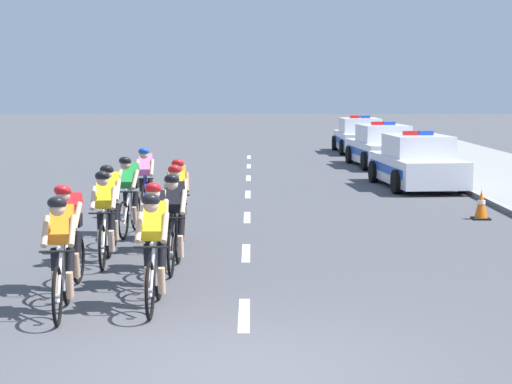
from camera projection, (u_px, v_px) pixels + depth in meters
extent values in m
plane|color=#4C4C51|center=(242.00, 371.00, 8.56)|extent=(160.00, 160.00, 0.00)
cube|color=#9E9E99|center=(471.00, 192.00, 22.48)|extent=(0.16, 60.00, 0.13)
cube|color=white|center=(244.00, 315.00, 10.68)|extent=(0.14, 1.60, 0.01)
cube|color=white|center=(246.00, 253.00, 14.65)|extent=(0.14, 1.60, 0.01)
cube|color=white|center=(247.00, 217.00, 18.62)|extent=(0.14, 1.60, 0.01)
cube|color=white|center=(248.00, 194.00, 22.59)|extent=(0.14, 1.60, 0.01)
cube|color=white|center=(248.00, 178.00, 26.56)|extent=(0.14, 1.60, 0.01)
cube|color=white|center=(249.00, 166.00, 30.53)|extent=(0.14, 1.60, 0.01)
cube|color=white|center=(249.00, 157.00, 34.50)|extent=(0.14, 1.60, 0.01)
torus|color=black|center=(57.00, 296.00, 10.14)|extent=(0.11, 0.72, 0.72)
cylinder|color=#99999E|center=(57.00, 296.00, 10.14)|extent=(0.07, 0.07, 0.06)
torus|color=black|center=(67.00, 278.00, 11.13)|extent=(0.11, 0.72, 0.72)
cylinder|color=#99999E|center=(67.00, 278.00, 11.13)|extent=(0.07, 0.07, 0.06)
cylinder|color=white|center=(61.00, 244.00, 10.52)|extent=(0.09, 0.55, 0.04)
cylinder|color=white|center=(60.00, 273.00, 10.39)|extent=(0.09, 0.48, 0.63)
cylinder|color=white|center=(63.00, 265.00, 10.75)|extent=(0.04, 0.04, 0.65)
cylinder|color=black|center=(57.00, 251.00, 10.18)|extent=(0.42, 0.07, 0.03)
cube|color=black|center=(63.00, 238.00, 10.71)|extent=(0.12, 0.23, 0.05)
cube|color=orange|center=(61.00, 224.00, 10.56)|extent=(0.33, 0.57, 0.45)
cube|color=black|center=(62.00, 235.00, 10.70)|extent=(0.30, 0.23, 0.18)
cylinder|color=black|center=(70.00, 263.00, 10.70)|extent=(0.13, 0.23, 0.40)
cylinder|color=tan|center=(70.00, 285.00, 10.65)|extent=(0.10, 0.16, 0.36)
cylinder|color=black|center=(55.00, 263.00, 10.68)|extent=(0.13, 0.18, 0.40)
cylinder|color=tan|center=(55.00, 286.00, 10.64)|extent=(0.10, 0.13, 0.36)
cylinder|color=tan|center=(72.00, 231.00, 10.37)|extent=(0.11, 0.41, 0.35)
cylinder|color=tan|center=(45.00, 231.00, 10.34)|extent=(0.11, 0.41, 0.35)
sphere|color=tan|center=(57.00, 208.00, 10.24)|extent=(0.19, 0.19, 0.19)
ellipsoid|color=black|center=(57.00, 203.00, 10.22)|extent=(0.26, 0.33, 0.24)
torus|color=black|center=(150.00, 291.00, 10.41)|extent=(0.05, 0.72, 0.72)
cylinder|color=#99999E|center=(150.00, 291.00, 10.41)|extent=(0.06, 0.06, 0.06)
torus|color=black|center=(159.00, 273.00, 11.41)|extent=(0.05, 0.72, 0.72)
cylinder|color=#99999E|center=(159.00, 273.00, 11.41)|extent=(0.06, 0.06, 0.06)
cylinder|color=silver|center=(154.00, 240.00, 10.79)|extent=(0.04, 0.55, 0.04)
cylinder|color=silver|center=(152.00, 269.00, 10.66)|extent=(0.04, 0.48, 0.63)
cylinder|color=silver|center=(156.00, 261.00, 11.03)|extent=(0.04, 0.04, 0.65)
cylinder|color=black|center=(150.00, 247.00, 10.45)|extent=(0.42, 0.03, 0.03)
cube|color=black|center=(155.00, 235.00, 10.99)|extent=(0.10, 0.22, 0.05)
cube|color=yellow|center=(154.00, 221.00, 10.84)|extent=(0.28, 0.54, 0.47)
cube|color=black|center=(155.00, 232.00, 10.97)|extent=(0.28, 0.20, 0.18)
cylinder|color=black|center=(162.00, 259.00, 10.96)|extent=(0.11, 0.22, 0.40)
cylinder|color=tan|center=(162.00, 280.00, 10.92)|extent=(0.09, 0.15, 0.36)
cylinder|color=black|center=(148.00, 259.00, 10.96)|extent=(0.11, 0.17, 0.40)
cylinder|color=tan|center=(148.00, 280.00, 10.92)|extent=(0.09, 0.12, 0.36)
cylinder|color=tan|center=(165.00, 227.00, 10.63)|extent=(0.08, 0.40, 0.35)
cylinder|color=tan|center=(139.00, 227.00, 10.63)|extent=(0.08, 0.40, 0.35)
sphere|color=tan|center=(151.00, 205.00, 10.51)|extent=(0.19, 0.19, 0.19)
ellipsoid|color=black|center=(151.00, 200.00, 10.49)|extent=(0.23, 0.32, 0.24)
torus|color=black|center=(61.00, 274.00, 11.35)|extent=(0.06, 0.72, 0.72)
cylinder|color=#99999E|center=(61.00, 274.00, 11.35)|extent=(0.06, 0.06, 0.06)
torus|color=black|center=(78.00, 259.00, 12.34)|extent=(0.06, 0.72, 0.72)
cylinder|color=#99999E|center=(78.00, 259.00, 12.34)|extent=(0.06, 0.06, 0.06)
cylinder|color=white|center=(68.00, 228.00, 11.73)|extent=(0.05, 0.55, 0.04)
cylinder|color=white|center=(66.00, 254.00, 11.60)|extent=(0.05, 0.48, 0.63)
cylinder|color=white|center=(72.00, 247.00, 11.97)|extent=(0.04, 0.04, 0.65)
cylinder|color=black|center=(62.00, 234.00, 11.39)|extent=(0.42, 0.04, 0.03)
cube|color=black|center=(71.00, 223.00, 11.92)|extent=(0.11, 0.22, 0.05)
cube|color=red|center=(69.00, 210.00, 11.78)|extent=(0.29, 0.56, 0.45)
cube|color=black|center=(71.00, 220.00, 11.91)|extent=(0.29, 0.21, 0.18)
cylinder|color=black|center=(77.00, 245.00, 11.90)|extent=(0.12, 0.23, 0.40)
cylinder|color=tan|center=(77.00, 265.00, 11.85)|extent=(0.09, 0.16, 0.36)
cylinder|color=black|center=(64.00, 245.00, 11.90)|extent=(0.11, 0.17, 0.40)
cylinder|color=tan|center=(64.00, 265.00, 11.86)|extent=(0.09, 0.12, 0.36)
cylinder|color=tan|center=(77.00, 216.00, 11.56)|extent=(0.09, 0.40, 0.35)
cylinder|color=tan|center=(53.00, 216.00, 11.57)|extent=(0.09, 0.40, 0.35)
sphere|color=tan|center=(63.00, 195.00, 11.45)|extent=(0.19, 0.19, 0.19)
ellipsoid|color=red|center=(63.00, 191.00, 11.43)|extent=(0.24, 0.32, 0.24)
torus|color=black|center=(153.00, 269.00, 11.62)|extent=(0.09, 0.73, 0.72)
cylinder|color=#99999E|center=(153.00, 269.00, 11.62)|extent=(0.06, 0.06, 0.06)
torus|color=black|center=(157.00, 255.00, 12.61)|extent=(0.09, 0.73, 0.72)
cylinder|color=#99999E|center=(157.00, 255.00, 12.61)|extent=(0.06, 0.06, 0.06)
cylinder|color=black|center=(155.00, 225.00, 12.00)|extent=(0.07, 0.55, 0.04)
cylinder|color=black|center=(154.00, 250.00, 11.87)|extent=(0.07, 0.48, 0.63)
cylinder|color=black|center=(156.00, 244.00, 12.24)|extent=(0.04, 0.04, 0.65)
cylinder|color=black|center=(153.00, 231.00, 11.66)|extent=(0.42, 0.05, 0.03)
cube|color=black|center=(155.00, 220.00, 12.19)|extent=(0.11, 0.23, 0.05)
cube|color=black|center=(155.00, 207.00, 12.05)|extent=(0.31, 0.56, 0.45)
cube|color=black|center=(155.00, 217.00, 12.18)|extent=(0.29, 0.22, 0.18)
cylinder|color=black|center=(162.00, 242.00, 12.18)|extent=(0.12, 0.23, 0.40)
cylinder|color=beige|center=(162.00, 261.00, 12.13)|extent=(0.10, 0.16, 0.36)
cylinder|color=black|center=(149.00, 242.00, 12.17)|extent=(0.12, 0.17, 0.40)
cylinder|color=beige|center=(149.00, 261.00, 12.12)|extent=(0.10, 0.13, 0.36)
cylinder|color=beige|center=(165.00, 213.00, 11.85)|extent=(0.10, 0.40, 0.35)
cylinder|color=beige|center=(142.00, 213.00, 11.83)|extent=(0.10, 0.40, 0.35)
sphere|color=beige|center=(153.00, 193.00, 11.72)|extent=(0.19, 0.19, 0.19)
ellipsoid|color=red|center=(153.00, 188.00, 11.70)|extent=(0.25, 0.33, 0.24)
torus|color=black|center=(102.00, 247.00, 13.21)|extent=(0.08, 0.73, 0.72)
cylinder|color=#99999E|center=(102.00, 247.00, 13.21)|extent=(0.06, 0.06, 0.06)
torus|color=black|center=(109.00, 236.00, 14.20)|extent=(0.08, 0.73, 0.72)
cylinder|color=#99999E|center=(109.00, 236.00, 14.20)|extent=(0.06, 0.06, 0.06)
cylinder|color=white|center=(105.00, 209.00, 13.59)|extent=(0.07, 0.55, 0.04)
cylinder|color=white|center=(104.00, 231.00, 13.45)|extent=(0.07, 0.48, 0.63)
cylinder|color=white|center=(107.00, 226.00, 13.82)|extent=(0.04, 0.04, 0.65)
cylinder|color=black|center=(102.00, 213.00, 13.24)|extent=(0.42, 0.05, 0.03)
cube|color=black|center=(106.00, 205.00, 13.78)|extent=(0.11, 0.23, 0.05)
cube|color=yellow|center=(105.00, 193.00, 13.63)|extent=(0.31, 0.56, 0.46)
cube|color=black|center=(106.00, 202.00, 13.77)|extent=(0.29, 0.22, 0.18)
cylinder|color=black|center=(112.00, 224.00, 13.77)|extent=(0.12, 0.23, 0.40)
cylinder|color=beige|center=(112.00, 241.00, 13.72)|extent=(0.10, 0.16, 0.36)
cylinder|color=black|center=(101.00, 224.00, 13.75)|extent=(0.12, 0.17, 0.40)
cylinder|color=beige|center=(100.00, 241.00, 13.71)|extent=(0.10, 0.13, 0.36)
cylinder|color=beige|center=(114.00, 198.00, 13.44)|extent=(0.10, 0.40, 0.35)
cylinder|color=beige|center=(93.00, 198.00, 13.42)|extent=(0.10, 0.40, 0.35)
sphere|color=beige|center=(103.00, 180.00, 13.31)|extent=(0.19, 0.19, 0.19)
ellipsoid|color=black|center=(102.00, 176.00, 13.29)|extent=(0.25, 0.33, 0.24)
torus|color=black|center=(171.00, 253.00, 12.74)|extent=(0.06, 0.72, 0.72)
cylinder|color=#99999E|center=(171.00, 253.00, 12.74)|extent=(0.06, 0.06, 0.06)
torus|color=black|center=(178.00, 241.00, 13.73)|extent=(0.06, 0.72, 0.72)
cylinder|color=#99999E|center=(178.00, 241.00, 13.73)|extent=(0.06, 0.06, 0.06)
cylinder|color=black|center=(174.00, 213.00, 13.12)|extent=(0.05, 0.55, 0.04)
cylinder|color=black|center=(173.00, 236.00, 12.99)|extent=(0.05, 0.48, 0.63)
cylinder|color=black|center=(176.00, 231.00, 13.36)|extent=(0.04, 0.04, 0.65)
cylinder|color=black|center=(171.00, 218.00, 12.78)|extent=(0.42, 0.04, 0.03)
cube|color=black|center=(175.00, 209.00, 13.32)|extent=(0.11, 0.22, 0.05)
cube|color=black|center=(174.00, 197.00, 13.17)|extent=(0.29, 0.56, 0.45)
cube|color=black|center=(175.00, 206.00, 13.30)|extent=(0.28, 0.21, 0.18)
cylinder|color=black|center=(181.00, 229.00, 13.29)|extent=(0.12, 0.23, 0.40)
cylinder|color=beige|center=(181.00, 246.00, 13.24)|extent=(0.09, 0.16, 0.36)
cylinder|color=black|center=(169.00, 229.00, 13.30)|extent=(0.11, 0.17, 0.40)
cylinder|color=beige|center=(169.00, 246.00, 13.25)|extent=(0.09, 0.12, 0.36)
cylinder|color=beige|center=(183.00, 202.00, 12.96)|extent=(0.09, 0.40, 0.35)
cylinder|color=beige|center=(162.00, 202.00, 12.96)|extent=(0.09, 0.40, 0.35)
sphere|color=beige|center=(172.00, 184.00, 12.84)|extent=(0.19, 0.19, 0.19)
ellipsoid|color=black|center=(172.00, 179.00, 12.82)|extent=(0.24, 0.32, 0.24)
torus|color=black|center=(106.00, 236.00, 14.22)|extent=(0.06, 0.72, 0.72)
cylinder|color=#99999E|center=(106.00, 236.00, 14.22)|extent=(0.06, 0.06, 0.06)
torus|color=black|center=(115.00, 226.00, 15.22)|extent=(0.06, 0.72, 0.72)
cylinder|color=#99999E|center=(115.00, 226.00, 15.22)|extent=(0.06, 0.06, 0.06)
cylinder|color=black|center=(109.00, 200.00, 14.60)|extent=(0.05, 0.55, 0.04)
cylinder|color=black|center=(108.00, 221.00, 14.47)|extent=(0.05, 0.48, 0.63)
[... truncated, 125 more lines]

